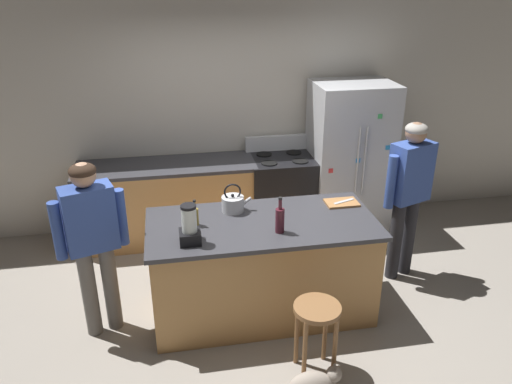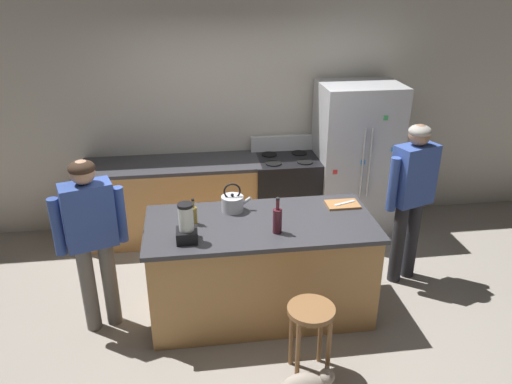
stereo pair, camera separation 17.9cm
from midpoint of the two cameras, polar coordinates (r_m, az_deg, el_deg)
ground_plane at (r=4.82m, az=1.59°, el=-13.24°), size 14.00×14.00×0.00m
back_wall at (r=5.97m, az=-1.32°, el=8.83°), size 8.00×0.10×2.70m
kitchen_island at (r=4.55m, az=1.66°, el=-8.58°), size 1.99×0.93×0.92m
back_counter_run at (r=5.87m, az=-8.57°, el=-0.97°), size 2.00×0.64×0.92m
refrigerator at (r=6.00m, az=12.07°, el=3.68°), size 0.90×0.73×1.77m
stove_range at (r=5.96m, az=4.27°, el=-0.24°), size 0.76×0.65×1.10m
person_by_island_left at (r=4.31m, az=-17.15°, el=-4.29°), size 0.59×0.33×1.57m
person_by_sink_right at (r=5.03m, az=18.33°, el=0.25°), size 0.59×0.34×1.64m
bar_stool at (r=3.92m, az=7.58°, el=-14.55°), size 0.36×0.36×0.62m
blender_appliance at (r=3.99m, az=-6.67°, el=-3.84°), size 0.17×0.17×0.33m
bottle_wine at (r=4.11m, az=3.70°, el=-3.21°), size 0.08×0.08×0.32m
bottle_vinegar at (r=4.27m, az=-5.93°, el=-2.64°), size 0.06×0.06×0.24m
tea_kettle at (r=4.48m, az=-1.55°, el=-1.24°), size 0.28×0.20×0.27m
cutting_board at (r=4.70m, az=10.91°, el=-1.40°), size 0.30×0.20×0.02m
chef_knife at (r=4.70m, az=11.15°, el=-1.24°), size 0.22×0.10×0.01m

